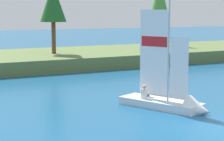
% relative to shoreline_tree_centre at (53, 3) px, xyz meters
% --- Properties ---
extents(shore_bank, '(80.00, 11.56, 1.14)m').
position_rel_shoreline_tree_centre_xyz_m(shore_bank, '(-0.47, 0.74, -5.16)').
color(shore_bank, '#5B703D').
rests_on(shore_bank, ground).
extents(shoreline_tree_centre, '(2.39, 2.39, 6.43)m').
position_rel_shoreline_tree_centre_xyz_m(shoreline_tree_centre, '(0.00, 0.00, 0.00)').
color(shoreline_tree_centre, brown).
rests_on(shoreline_tree_centre, shore_bank).
extents(sailboat, '(3.20, 5.15, 6.19)m').
position_rel_shoreline_tree_centre_xyz_m(sailboat, '(-0.56, -19.44, -5.33)').
color(sailboat, silver).
rests_on(sailboat, ground).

